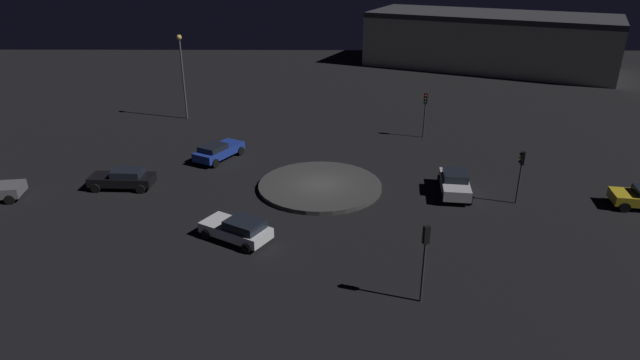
{
  "coord_description": "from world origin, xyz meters",
  "views": [
    {
      "loc": [
        0.3,
        -35.47,
        16.04
      ],
      "look_at": [
        0.0,
        0.0,
        0.62
      ],
      "focal_mm": 30.09,
      "sensor_mm": 36.0,
      "label": 1
    }
  ],
  "objects_px": {
    "car_silver": "(455,183)",
    "traffic_light_northeast": "(425,107)",
    "store_building": "(489,41)",
    "traffic_light_east": "(521,167)",
    "streetlamp_northwest": "(182,66)",
    "car_black": "(123,178)",
    "car_white": "(238,229)",
    "car_blue": "(218,151)",
    "traffic_light_south": "(425,249)"
  },
  "relations": [
    {
      "from": "car_silver",
      "to": "traffic_light_south",
      "type": "distance_m",
      "value": 13.56
    },
    {
      "from": "car_silver",
      "to": "car_black",
      "type": "height_order",
      "value": "car_silver"
    },
    {
      "from": "car_silver",
      "to": "car_blue",
      "type": "relative_size",
      "value": 0.96
    },
    {
      "from": "car_white",
      "to": "car_silver",
      "type": "bearing_deg",
      "value": -123.83
    },
    {
      "from": "car_silver",
      "to": "traffic_light_south",
      "type": "xyz_separation_m",
      "value": [
        -4.43,
        -12.63,
        2.14
      ]
    },
    {
      "from": "car_silver",
      "to": "store_building",
      "type": "bearing_deg",
      "value": 169.07
    },
    {
      "from": "car_blue",
      "to": "traffic_light_south",
      "type": "xyz_separation_m",
      "value": [
        13.48,
        -19.13,
        2.22
      ]
    },
    {
      "from": "car_white",
      "to": "traffic_light_south",
      "type": "bearing_deg",
      "value": -179.94
    },
    {
      "from": "car_blue",
      "to": "car_black",
      "type": "xyz_separation_m",
      "value": [
        -5.79,
        -5.74,
        -0.01
      ]
    },
    {
      "from": "car_white",
      "to": "car_black",
      "type": "xyz_separation_m",
      "value": [
        -9.4,
        7.47,
        0.01
      ]
    },
    {
      "from": "streetlamp_northwest",
      "to": "car_black",
      "type": "bearing_deg",
      "value": -91.6
    },
    {
      "from": "store_building",
      "to": "traffic_light_east",
      "type": "bearing_deg",
      "value": 101.99
    },
    {
      "from": "streetlamp_northwest",
      "to": "car_white",
      "type": "bearing_deg",
      "value": -70.16
    },
    {
      "from": "car_white",
      "to": "store_building",
      "type": "xyz_separation_m",
      "value": [
        28.72,
        50.69,
        3.03
      ]
    },
    {
      "from": "car_white",
      "to": "car_black",
      "type": "distance_m",
      "value": 12.01
    },
    {
      "from": "store_building",
      "to": "car_blue",
      "type": "bearing_deg",
      "value": 74.28
    },
    {
      "from": "traffic_light_northeast",
      "to": "traffic_light_east",
      "type": "distance_m",
      "value": 14.35
    },
    {
      "from": "traffic_light_south",
      "to": "store_building",
      "type": "distance_m",
      "value": 59.68
    },
    {
      "from": "car_white",
      "to": "car_blue",
      "type": "height_order",
      "value": "car_white"
    },
    {
      "from": "traffic_light_northeast",
      "to": "traffic_light_east",
      "type": "height_order",
      "value": "traffic_light_northeast"
    },
    {
      "from": "car_white",
      "to": "streetlamp_northwest",
      "type": "xyz_separation_m",
      "value": [
        -8.92,
        24.71,
        4.62
      ]
    },
    {
      "from": "car_silver",
      "to": "car_black",
      "type": "distance_m",
      "value": 23.71
    },
    {
      "from": "traffic_light_northeast",
      "to": "traffic_light_east",
      "type": "xyz_separation_m",
      "value": [
        4.0,
        -13.78,
        -0.24
      ]
    },
    {
      "from": "car_black",
      "to": "store_building",
      "type": "distance_m",
      "value": 57.71
    },
    {
      "from": "traffic_light_northeast",
      "to": "streetlamp_northwest",
      "type": "xyz_separation_m",
      "value": [
        -23.08,
        5.75,
        2.45
      ]
    },
    {
      "from": "car_silver",
      "to": "traffic_light_northeast",
      "type": "relative_size",
      "value": 1.13
    },
    {
      "from": "car_blue",
      "to": "traffic_light_northeast",
      "type": "distance_m",
      "value": 18.8
    },
    {
      "from": "store_building",
      "to": "car_black",
      "type": "bearing_deg",
      "value": 73.64
    },
    {
      "from": "car_black",
      "to": "store_building",
      "type": "bearing_deg",
      "value": -129.41
    },
    {
      "from": "car_black",
      "to": "streetlamp_northwest",
      "type": "relative_size",
      "value": 0.55
    },
    {
      "from": "car_blue",
      "to": "car_black",
      "type": "relative_size",
      "value": 1.06
    },
    {
      "from": "traffic_light_south",
      "to": "streetlamp_northwest",
      "type": "distance_m",
      "value": 36.02
    },
    {
      "from": "car_white",
      "to": "traffic_light_east",
      "type": "height_order",
      "value": "traffic_light_east"
    },
    {
      "from": "car_black",
      "to": "streetlamp_northwest",
      "type": "bearing_deg",
      "value": -89.6
    },
    {
      "from": "car_black",
      "to": "streetlamp_northwest",
      "type": "xyz_separation_m",
      "value": [
        0.48,
        17.25,
        4.62
      ]
    },
    {
      "from": "car_blue",
      "to": "car_black",
      "type": "height_order",
      "value": "car_black"
    },
    {
      "from": "car_silver",
      "to": "streetlamp_northwest",
      "type": "xyz_separation_m",
      "value": [
        -23.22,
        18.01,
        4.53
      ]
    },
    {
      "from": "traffic_light_south",
      "to": "traffic_light_east",
      "type": "xyz_separation_m",
      "value": [
        8.3,
        11.11,
        -0.3
      ]
    },
    {
      "from": "car_silver",
      "to": "car_black",
      "type": "bearing_deg",
      "value": -84.62
    },
    {
      "from": "traffic_light_east",
      "to": "car_blue",
      "type": "bearing_deg",
      "value": -9.96
    },
    {
      "from": "car_white",
      "to": "traffic_light_east",
      "type": "bearing_deg",
      "value": -133.04
    },
    {
      "from": "car_white",
      "to": "car_black",
      "type": "height_order",
      "value": "car_white"
    },
    {
      "from": "traffic_light_south",
      "to": "traffic_light_east",
      "type": "relative_size",
      "value": 1.12
    },
    {
      "from": "car_silver",
      "to": "car_blue",
      "type": "xyz_separation_m",
      "value": [
        -17.9,
        6.5,
        -0.08
      ]
    },
    {
      "from": "streetlamp_northwest",
      "to": "store_building",
      "type": "distance_m",
      "value": 45.76
    },
    {
      "from": "car_black",
      "to": "traffic_light_south",
      "type": "distance_m",
      "value": 23.57
    },
    {
      "from": "car_silver",
      "to": "car_white",
      "type": "bearing_deg",
      "value": -57.66
    },
    {
      "from": "car_blue",
      "to": "store_building",
      "type": "height_order",
      "value": "store_building"
    },
    {
      "from": "car_blue",
      "to": "streetlamp_northwest",
      "type": "bearing_deg",
      "value": 54.13
    },
    {
      "from": "traffic_light_east",
      "to": "store_building",
      "type": "xyz_separation_m",
      "value": [
        10.55,
        45.51,
        1.1
      ]
    }
  ]
}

